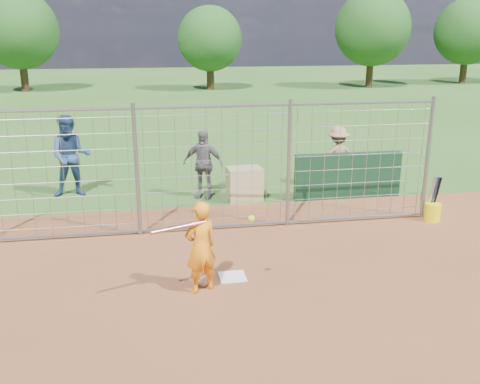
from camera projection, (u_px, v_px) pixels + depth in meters
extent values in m
plane|color=#2D591E|center=(231.00, 272.00, 8.96)|extent=(100.00, 100.00, 0.00)
plane|color=brown|center=(271.00, 384.00, 6.13)|extent=(18.00, 18.00, 0.00)
cube|color=silver|center=(232.00, 277.00, 8.77)|extent=(0.43, 0.43, 0.02)
cube|color=#11381E|center=(348.00, 176.00, 12.74)|extent=(2.60, 0.20, 1.10)
imported|color=orange|center=(201.00, 247.00, 8.11)|extent=(0.63, 0.54, 1.46)
imported|color=navy|center=(71.00, 156.00, 12.76)|extent=(1.00, 0.80, 1.98)
imported|color=#58575C|center=(203.00, 164.00, 12.71)|extent=(1.05, 0.73, 1.66)
imported|color=#9B7154|center=(337.00, 157.00, 13.59)|extent=(1.05, 0.64, 1.56)
cube|color=tan|center=(244.00, 184.00, 12.60)|extent=(0.83, 0.60, 0.80)
cylinder|color=silver|center=(179.00, 227.00, 7.72)|extent=(0.82, 0.37, 0.06)
sphere|color=#D0F319|center=(251.00, 219.00, 7.83)|extent=(0.10, 0.10, 0.10)
cylinder|color=yellow|center=(433.00, 212.00, 11.30)|extent=(0.34, 0.34, 0.38)
cylinder|color=silver|center=(431.00, 195.00, 11.24)|extent=(0.09, 0.29, 0.83)
cylinder|color=navy|center=(434.00, 195.00, 11.25)|extent=(0.09, 0.22, 0.85)
cylinder|color=black|center=(436.00, 195.00, 11.26)|extent=(0.06, 0.28, 0.83)
cylinder|color=gray|center=(137.00, 171.00, 10.22)|extent=(0.08, 0.08, 2.60)
cylinder|color=gray|center=(289.00, 165.00, 10.71)|extent=(0.08, 0.08, 2.60)
cylinder|color=gray|center=(427.00, 159.00, 11.20)|extent=(0.08, 0.08, 2.60)
cylinder|color=gray|center=(214.00, 106.00, 10.11)|extent=(9.00, 0.05, 0.05)
cylinder|color=gray|center=(215.00, 226.00, 10.82)|extent=(9.00, 0.05, 0.05)
cube|color=gray|center=(215.00, 170.00, 10.48)|extent=(9.00, 0.02, 2.50)
cylinder|color=#3F2B19|center=(24.00, 72.00, 34.45)|extent=(0.50, 0.50, 2.52)
sphere|color=#26561E|center=(19.00, 30.00, 33.69)|extent=(4.90, 4.90, 4.90)
cylinder|color=#3F2B19|center=(210.00, 73.00, 35.52)|extent=(0.50, 0.50, 2.16)
sphere|color=#26561E|center=(210.00, 39.00, 34.87)|extent=(4.20, 4.20, 4.20)
cylinder|color=#3F2B19|center=(370.00, 69.00, 36.78)|extent=(0.50, 0.50, 2.59)
sphere|color=#26561E|center=(373.00, 28.00, 36.00)|extent=(5.04, 5.04, 5.04)
cylinder|color=#3F2B19|center=(464.00, 67.00, 39.51)|extent=(0.50, 0.50, 2.45)
sphere|color=#26561E|center=(468.00, 31.00, 38.78)|extent=(4.76, 4.76, 4.76)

